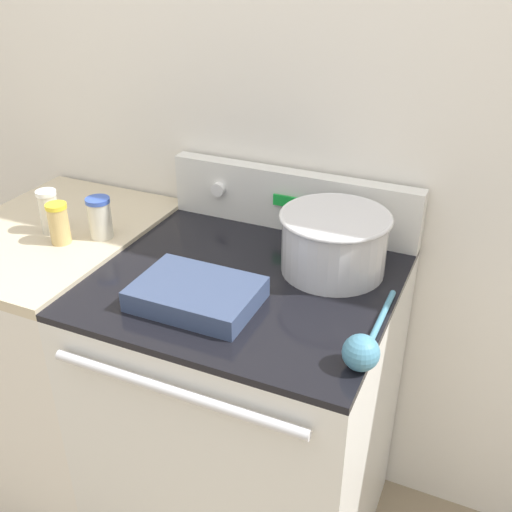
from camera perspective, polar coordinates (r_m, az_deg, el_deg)
The scene contains 10 objects.
kitchen_wall at distance 1.68m, azimuth 4.49°, elevation 13.69°, with size 8.00×0.05×2.50m.
stove_range at distance 1.77m, azimuth -0.85°, elevation -15.00°, with size 0.73×0.71×0.92m.
control_panel at distance 1.71m, azimuth 3.48°, elevation 5.32°, with size 0.73×0.07×0.17m.
side_counter at distance 2.04m, azimuth -16.98°, elevation -9.31°, with size 0.50×0.68×0.93m.
mixing_bowl at distance 1.50m, azimuth 7.46°, elevation 1.56°, with size 0.28×0.28×0.16m.
casserole_dish at distance 1.39m, azimuth -5.70°, elevation -3.51°, with size 0.28×0.20×0.05m.
ladle at distance 1.22m, azimuth 10.16°, elevation -8.73°, with size 0.08×0.33×0.08m.
spice_jar_blue_cap at distance 1.69m, azimuth -14.65°, elevation 3.55°, with size 0.07×0.07×0.12m.
spice_jar_yellow_cap at distance 1.69m, azimuth -18.27°, elevation 2.98°, with size 0.06×0.06×0.11m.
spice_jar_white_cap at distance 1.76m, azimuth -19.11°, elevation 4.02°, with size 0.06×0.06×0.13m.
Camera 1 is at (0.54, -0.81, 1.69)m, focal length 42.00 mm.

